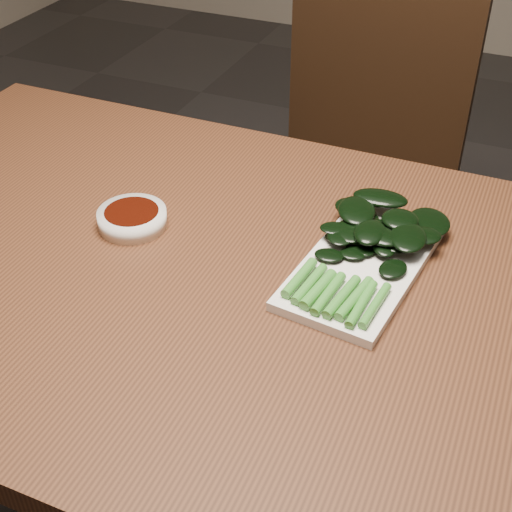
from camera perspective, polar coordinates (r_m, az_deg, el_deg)
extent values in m
cube|color=#4F2A16|center=(0.99, -1.01, -2.44)|extent=(1.40, 0.80, 0.04)
cylinder|color=#4F2A16|center=(1.73, -15.83, -0.03)|extent=(0.05, 0.05, 0.71)
cube|color=black|center=(1.72, 6.76, 4.10)|extent=(0.48, 0.48, 0.04)
cylinder|color=black|center=(1.77, -1.96, -3.52)|extent=(0.04, 0.04, 0.41)
cylinder|color=black|center=(1.67, 10.04, -7.41)|extent=(0.04, 0.04, 0.41)
cylinder|color=black|center=(2.05, 3.23, 2.83)|extent=(0.04, 0.04, 0.41)
cylinder|color=black|center=(1.96, 13.68, -0.14)|extent=(0.04, 0.04, 0.41)
cube|color=black|center=(1.78, 9.80, 13.80)|extent=(0.45, 0.06, 0.44)
cylinder|color=white|center=(1.08, -9.87, 2.96)|extent=(0.10, 0.10, 0.03)
cylinder|color=#360D04|center=(1.07, -9.93, 3.47)|extent=(0.08, 0.08, 0.00)
cube|color=white|center=(0.99, 8.55, -0.70)|extent=(0.18, 0.30, 0.01)
cylinder|color=#469734|center=(0.94, 3.49, -1.75)|extent=(0.02, 0.08, 0.01)
cylinder|color=#469734|center=(0.93, 4.29, -2.25)|extent=(0.02, 0.08, 0.01)
cylinder|color=#469734|center=(0.92, 5.00, -2.68)|extent=(0.03, 0.08, 0.02)
cylinder|color=#469734|center=(0.92, 5.81, -3.01)|extent=(0.02, 0.09, 0.01)
cylinder|color=#469734|center=(0.91, 6.88, -3.25)|extent=(0.03, 0.09, 0.01)
cylinder|color=#469734|center=(0.91, 7.88, -3.37)|extent=(0.03, 0.09, 0.01)
cylinder|color=#469734|center=(0.91, 8.44, -3.81)|extent=(0.02, 0.09, 0.01)
cylinder|color=#469734|center=(0.91, 9.50, -3.91)|extent=(0.02, 0.09, 0.01)
ellipsoid|color=black|center=(1.07, 7.94, 3.79)|extent=(0.08, 0.07, 0.01)
ellipsoid|color=black|center=(1.00, 10.11, 0.60)|extent=(0.05, 0.05, 0.01)
ellipsoid|color=black|center=(1.02, 8.77, 1.97)|extent=(0.10, 0.11, 0.01)
ellipsoid|color=black|center=(1.02, 6.27, 2.25)|extent=(0.05, 0.05, 0.01)
ellipsoid|color=black|center=(1.07, 8.86, 3.26)|extent=(0.05, 0.05, 0.01)
ellipsoid|color=black|center=(1.08, 9.92, 4.58)|extent=(0.09, 0.05, 0.02)
ellipsoid|color=black|center=(1.04, 11.44, 2.89)|extent=(0.06, 0.06, 0.01)
ellipsoid|color=black|center=(1.01, 12.07, 1.48)|extent=(0.06, 0.08, 0.01)
ellipsoid|color=black|center=(1.02, 7.79, 2.04)|extent=(0.06, 0.07, 0.01)
ellipsoid|color=black|center=(1.01, 9.11, 1.87)|extent=(0.05, 0.07, 0.02)
ellipsoid|color=black|center=(1.02, 7.90, 2.10)|extent=(0.06, 0.07, 0.01)
ellipsoid|color=black|center=(1.03, 13.27, 1.59)|extent=(0.07, 0.06, 0.01)
ellipsoid|color=black|center=(1.03, 9.30, 1.60)|extent=(0.10, 0.08, 0.01)
ellipsoid|color=black|center=(1.02, 7.64, 1.76)|extent=(0.06, 0.06, 0.01)
ellipsoid|color=black|center=(1.01, 9.57, 1.75)|extent=(0.09, 0.07, 0.01)
ellipsoid|color=black|center=(1.01, 6.88, 1.79)|extent=(0.05, 0.06, 0.01)
ellipsoid|color=black|center=(1.01, 11.37, 1.08)|extent=(0.07, 0.07, 0.01)
ellipsoid|color=black|center=(1.05, 8.05, 3.64)|extent=(0.08, 0.09, 0.01)
ellipsoid|color=black|center=(1.01, 7.07, 1.45)|extent=(0.06, 0.04, 0.01)
ellipsoid|color=black|center=(1.07, 13.67, 2.67)|extent=(0.08, 0.09, 0.01)
ellipsoid|color=black|center=(0.99, 7.74, 0.18)|extent=(0.04, 0.03, 0.01)
ellipsoid|color=black|center=(1.00, 8.35, 0.65)|extent=(0.05, 0.05, 0.01)
ellipsoid|color=black|center=(0.98, 5.87, 0.07)|extent=(0.04, 0.04, 0.01)
ellipsoid|color=black|center=(0.97, 10.90, -1.01)|extent=(0.05, 0.05, 0.01)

